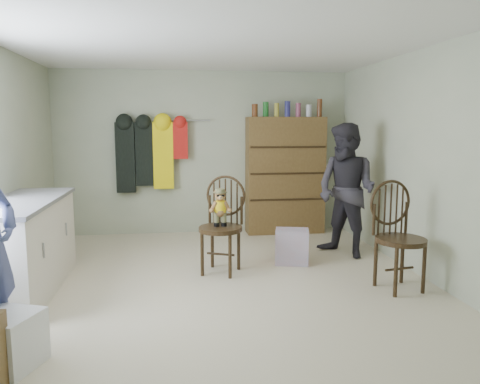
{
  "coord_description": "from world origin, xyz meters",
  "views": [
    {
      "loc": [
        -0.44,
        -4.78,
        1.65
      ],
      "look_at": [
        0.25,
        0.2,
        0.95
      ],
      "focal_mm": 35.0,
      "sensor_mm": 36.0,
      "label": 1
    }
  ],
  "objects": [
    {
      "name": "ground_plane",
      "position": [
        0.0,
        0.0,
        0.0
      ],
      "size": [
        5.0,
        5.0,
        0.0
      ],
      "primitive_type": "plane",
      "color": "beige",
      "rests_on": "ground"
    },
    {
      "name": "room_walls",
      "position": [
        0.0,
        0.53,
        1.58
      ],
      "size": [
        5.0,
        5.0,
        5.0
      ],
      "color": "#B0B698",
      "rests_on": "ground"
    },
    {
      "name": "counter",
      "position": [
        -1.95,
        0.0,
        0.47
      ],
      "size": [
        0.64,
        1.86,
        0.94
      ],
      "color": "silver",
      "rests_on": "ground"
    },
    {
      "name": "plastic_tub",
      "position": [
        -1.62,
        -1.54,
        0.19
      ],
      "size": [
        0.52,
        0.5,
        0.38
      ],
      "primitive_type": "cube",
      "rotation": [
        0.0,
        0.0,
        -0.37
      ],
      "color": "white",
      "rests_on": "ground"
    },
    {
      "name": "chair_front",
      "position": [
        0.07,
        0.41,
        0.63
      ],
      "size": [
        0.64,
        0.64,
        1.1
      ],
      "rotation": [
        0.0,
        0.0,
        -0.42
      ],
      "color": "#352412",
      "rests_on": "ground"
    },
    {
      "name": "chair_far",
      "position": [
        1.79,
        -0.38,
        0.6
      ],
      "size": [
        0.57,
        0.57,
        1.11
      ],
      "rotation": [
        0.0,
        0.0,
        0.18
      ],
      "color": "#352412",
      "rests_on": "ground"
    },
    {
      "name": "striped_bag",
      "position": [
        0.95,
        0.62,
        0.21
      ],
      "size": [
        0.46,
        0.39,
        0.42
      ],
      "primitive_type": "cube",
      "rotation": [
        0.0,
        0.0,
        -0.25
      ],
      "color": "#E57280",
      "rests_on": "ground"
    },
    {
      "name": "person_right",
      "position": [
        1.71,
        0.86,
        0.85
      ],
      "size": [
        1.0,
        1.05,
        1.7
      ],
      "primitive_type": "imported",
      "rotation": [
        0.0,
        0.0,
        -0.98
      ],
      "color": "#2D2B33",
      "rests_on": "ground"
    },
    {
      "name": "dresser",
      "position": [
        1.25,
        2.3,
        0.91
      ],
      "size": [
        1.2,
        0.39,
        2.07
      ],
      "color": "brown",
      "rests_on": "ground"
    },
    {
      "name": "coat_rack",
      "position": [
        -0.83,
        2.38,
        1.25
      ],
      "size": [
        1.42,
        0.12,
        1.09
      ],
      "color": "#99999E",
      "rests_on": "ground"
    }
  ]
}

